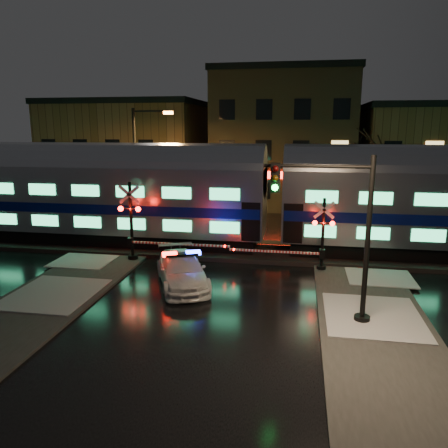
{
  "coord_description": "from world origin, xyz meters",
  "views": [
    {
      "loc": [
        3.62,
        -18.91,
        7.05
      ],
      "look_at": [
        -0.12,
        2.5,
        2.2
      ],
      "focal_mm": 35.0,
      "sensor_mm": 36.0,
      "label": 1
    }
  ],
  "objects_px": {
    "crossing_signal_left": "(137,230)",
    "streetlight": "(139,162)",
    "police_car": "(182,270)",
    "crossing_signal_right": "(315,242)",
    "traffic_light": "(340,237)"
  },
  "relations": [
    {
      "from": "police_car",
      "to": "crossing_signal_right",
      "type": "xyz_separation_m",
      "value": [
        5.95,
        3.02,
        0.8
      ]
    },
    {
      "from": "crossing_signal_right",
      "to": "traffic_light",
      "type": "height_order",
      "value": "traffic_light"
    },
    {
      "from": "police_car",
      "to": "traffic_light",
      "type": "relative_size",
      "value": 0.86
    },
    {
      "from": "traffic_light",
      "to": "crossing_signal_left",
      "type": "bearing_deg",
      "value": 144.45
    },
    {
      "from": "police_car",
      "to": "traffic_light",
      "type": "xyz_separation_m",
      "value": [
        6.57,
        -2.77,
        2.54
      ]
    },
    {
      "from": "crossing_signal_left",
      "to": "streetlight",
      "type": "relative_size",
      "value": 0.73
    },
    {
      "from": "crossing_signal_right",
      "to": "crossing_signal_left",
      "type": "distance_m",
      "value": 9.19
    },
    {
      "from": "crossing_signal_left",
      "to": "traffic_light",
      "type": "distance_m",
      "value": 11.5
    },
    {
      "from": "police_car",
      "to": "crossing_signal_right",
      "type": "distance_m",
      "value": 6.72
    },
    {
      "from": "traffic_light",
      "to": "streetlight",
      "type": "relative_size",
      "value": 0.74
    },
    {
      "from": "crossing_signal_left",
      "to": "streetlight",
      "type": "height_order",
      "value": "streetlight"
    },
    {
      "from": "crossing_signal_right",
      "to": "streetlight",
      "type": "xyz_separation_m",
      "value": [
        -11.46,
        6.7,
        3.24
      ]
    },
    {
      "from": "police_car",
      "to": "crossing_signal_left",
      "type": "distance_m",
      "value": 4.56
    },
    {
      "from": "crossing_signal_right",
      "to": "crossing_signal_left",
      "type": "bearing_deg",
      "value": 179.92
    },
    {
      "from": "police_car",
      "to": "crossing_signal_right",
      "type": "bearing_deg",
      "value": 3.63
    }
  ]
}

